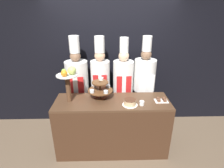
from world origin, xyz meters
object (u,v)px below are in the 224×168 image
cake_round (130,102)px  chef_left (78,84)px  chef_center_left (100,83)px  fruit_pedestal (68,78)px  cake_square_tray (161,100)px  chef_center_right (123,84)px  tiered_stand (100,89)px  chef_right (144,83)px  cup_white (142,103)px

cake_round → chef_left: 1.17m
chef_center_left → fruit_pedestal: bearing=-128.3°
cake_square_tray → chef_center_right: chef_center_right is taller
chef_center_left → cake_square_tray: bearing=-32.1°
tiered_stand → chef_left: (-0.45, 0.49, -0.12)m
fruit_pedestal → chef_center_right: size_ratio=0.31×
tiered_stand → chef_center_left: 0.50m
tiered_stand → cake_square_tray: (0.97, -0.13, -0.15)m
cake_round → fruit_pedestal: bearing=170.8°
cake_square_tray → chef_center_right: size_ratio=0.11×
chef_center_right → cake_round: bearing=-86.6°
cake_square_tray → chef_right: bearing=104.2°
fruit_pedestal → chef_center_left: size_ratio=0.30×
cake_round → chef_right: bearing=63.9°
tiered_stand → chef_left: chef_left is taller
cup_white → chef_right: chef_right is taller
chef_center_left → chef_center_right: (0.43, -0.00, -0.03)m
chef_center_right → chef_center_left: bearing=180.0°
cake_round → chef_right: chef_right is taller
fruit_pedestal → chef_left: 0.67m
cake_square_tray → chef_left: chef_left is taller
cup_white → chef_left: bearing=145.8°
chef_left → tiered_stand: bearing=-47.3°
chef_left → chef_center_right: bearing=0.0°
chef_center_left → chef_center_right: chef_center_left is taller
cake_round → tiered_stand: bearing=152.2°
tiered_stand → cup_white: tiered_stand is taller
cup_white → tiered_stand: bearing=158.6°
tiered_stand → cake_square_tray: 0.99m
cup_white → chef_center_right: bearing=106.9°
chef_center_right → fruit_pedestal: bearing=-146.8°
cake_round → cup_white: size_ratio=3.25×
cup_white → chef_center_right: (-0.22, 0.74, 0.01)m
cake_square_tray → chef_center_left: chef_center_left is taller
chef_right → chef_center_left: bearing=180.0°
cup_white → fruit_pedestal: bearing=171.9°
cake_square_tray → chef_center_left: (-0.99, 0.62, 0.05)m
tiered_stand → chef_center_right: chef_center_right is taller
tiered_stand → fruit_pedestal: (-0.47, -0.09, 0.22)m
cup_white → chef_center_left: chef_center_left is taller
cake_square_tray → chef_center_right: (-0.56, 0.62, 0.02)m
chef_left → cup_white: bearing=-34.2°
chef_left → chef_center_right: 0.86m
cake_square_tray → cake_round: bearing=-168.0°
fruit_pedestal → chef_center_right: (0.89, 0.58, -0.35)m
cake_round → cake_square_tray: size_ratio=1.13×
chef_left → chef_center_right: chef_left is taller
cup_white → chef_left: 1.32m
cup_white → chef_right: size_ratio=0.04×
chef_center_right → chef_right: chef_right is taller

